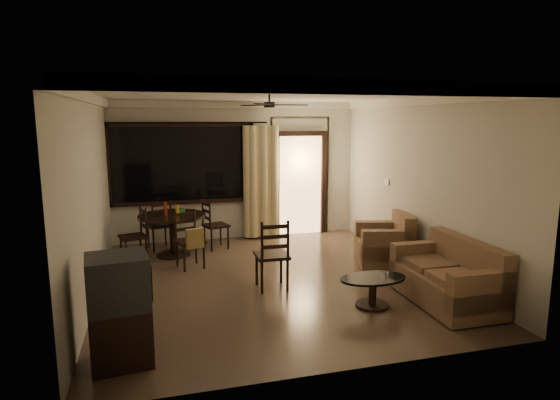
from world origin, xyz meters
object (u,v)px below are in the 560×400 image
object	(u,v)px
dining_chair_east	(215,234)
armchair	(387,244)
tv_cabinet	(120,310)
side_chair	(272,268)
dining_chair_west	(134,246)
dining_chair_south	(190,250)
sofa	(450,279)
dining_table	(172,223)
dining_chair_north	(160,234)
coffee_table	(373,287)

from	to	relation	value
dining_chair_east	armchair	distance (m)	3.20
tv_cabinet	side_chair	world-z (taller)	tv_cabinet
dining_chair_west	dining_chair_south	bearing A→B (deg)	40.82
dining_chair_east	dining_chair_south	xyz separation A→B (m)	(-0.56, -1.06, 0.02)
sofa	side_chair	size ratio (longest dim) A/B	1.53
dining_table	dining_chair_north	xyz separation A→B (m)	(-0.23, 0.52, -0.31)
dining_chair_south	sofa	distance (m)	4.06
dining_chair_east	coffee_table	world-z (taller)	dining_chair_east
sofa	side_chair	distance (m)	2.45
dining_chair_west	dining_chair_north	size ratio (longest dim) A/B	1.00
dining_chair_south	armchair	bearing A→B (deg)	-28.93
dining_chair_south	coffee_table	size ratio (longest dim) A/B	1.05
dining_chair_south	dining_chair_north	world-z (taller)	same
armchair	sofa	bearing A→B (deg)	-74.62
dining_chair_west	dining_chair_south	distance (m)	1.08
dining_table	sofa	bearing A→B (deg)	-43.17
dining_table	coffee_table	bearing A→B (deg)	-51.88
dining_chair_north	side_chair	size ratio (longest dim) A/B	0.91
dining_chair_south	side_chair	distance (m)	1.68
tv_cabinet	sofa	xyz separation A→B (m)	(4.16, 0.51, -0.23)
dining_chair_south	coffee_table	bearing A→B (deg)	-62.85
dining_chair_south	armchair	size ratio (longest dim) A/B	0.90
dining_chair_north	side_chair	distance (m)	3.06
dining_chair_north	armchair	world-z (taller)	dining_chair_north
dining_table	coffee_table	size ratio (longest dim) A/B	1.33
dining_chair_south	sofa	size ratio (longest dim) A/B	0.60
coffee_table	side_chair	distance (m)	1.49
dining_table	dining_chair_north	size ratio (longest dim) A/B	1.27
dining_chair_north	armchair	bearing A→B (deg)	134.39
dining_chair_north	coffee_table	size ratio (longest dim) A/B	1.05
dining_chair_south	tv_cabinet	distance (m)	3.10
dining_chair_north	dining_chair_east	bearing A→B (deg)	147.91
sofa	coffee_table	xyz separation A→B (m)	(-1.05, 0.16, -0.07)
dining_table	armchair	bearing A→B (deg)	-23.68
dining_chair_north	coffee_table	world-z (taller)	dining_chair_north
coffee_table	side_chair	world-z (taller)	side_chair
dining_chair_south	coffee_table	xyz separation A→B (m)	(2.19, -2.28, -0.04)
dining_chair_west	tv_cabinet	xyz separation A→B (m)	(-0.01, -3.53, 0.28)
tv_cabinet	coffee_table	world-z (taller)	tv_cabinet
dining_chair_south	armchair	xyz separation A→B (m)	(3.23, -0.70, 0.05)
dining_chair_west	coffee_table	bearing A→B (deg)	30.62
dining_chair_north	tv_cabinet	xyz separation A→B (m)	(-0.45, -4.29, 0.28)
side_chair	sofa	bearing A→B (deg)	153.15
dining_table	dining_chair_west	bearing A→B (deg)	-160.09
dining_table	coffee_table	xyz separation A→B (m)	(2.44, -3.10, -0.33)
dining_chair_south	tv_cabinet	size ratio (longest dim) A/B	0.84
dining_chair_west	side_chair	world-z (taller)	side_chair
tv_cabinet	coffee_table	distance (m)	3.20
dining_table	sofa	world-z (taller)	dining_table
dining_chair_east	dining_chair_north	xyz separation A→B (m)	(-1.03, 0.28, 0.00)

